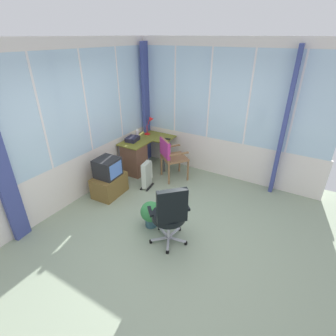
{
  "coord_description": "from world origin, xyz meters",
  "views": [
    {
      "loc": [
        -2.72,
        -1.6,
        2.83
      ],
      "look_at": [
        0.63,
        0.42,
        0.78
      ],
      "focal_mm": 27.47,
      "sensor_mm": 36.0,
      "label": 1
    }
  ],
  "objects_px": {
    "office_chair": "(170,213)",
    "potted_plant": "(151,213)",
    "wooden_armchair": "(169,154)",
    "tv_on_stand": "(109,179)",
    "desk": "(135,157)",
    "tv_remote": "(167,139)",
    "space_heater": "(147,174)",
    "paper_tray": "(132,139)",
    "desk_lamp": "(150,122)",
    "spray_bottle": "(137,133)"
  },
  "relations": [
    {
      "from": "wooden_armchair",
      "to": "potted_plant",
      "type": "distance_m",
      "value": 1.64
    },
    {
      "from": "tv_remote",
      "to": "potted_plant",
      "type": "bearing_deg",
      "value": -169.13
    },
    {
      "from": "desk",
      "to": "desk_lamp",
      "type": "relative_size",
      "value": 2.74
    },
    {
      "from": "desk_lamp",
      "to": "paper_tray",
      "type": "height_order",
      "value": "desk_lamp"
    },
    {
      "from": "paper_tray",
      "to": "potted_plant",
      "type": "distance_m",
      "value": 2.11
    },
    {
      "from": "desk",
      "to": "paper_tray",
      "type": "xyz_separation_m",
      "value": [
        0.07,
        0.11,
        0.38
      ]
    },
    {
      "from": "space_heater",
      "to": "paper_tray",
      "type": "bearing_deg",
      "value": 56.73
    },
    {
      "from": "desk_lamp",
      "to": "tv_on_stand",
      "type": "distance_m",
      "value": 1.79
    },
    {
      "from": "desk",
      "to": "tv_remote",
      "type": "xyz_separation_m",
      "value": [
        0.55,
        -0.5,
        0.34
      ]
    },
    {
      "from": "wooden_armchair",
      "to": "tv_on_stand",
      "type": "bearing_deg",
      "value": 148.8
    },
    {
      "from": "office_chair",
      "to": "space_heater",
      "type": "distance_m",
      "value": 1.73
    },
    {
      "from": "tv_remote",
      "to": "potted_plant",
      "type": "height_order",
      "value": "tv_remote"
    },
    {
      "from": "desk",
      "to": "spray_bottle",
      "type": "xyz_separation_m",
      "value": [
        0.32,
        0.15,
        0.44
      ]
    },
    {
      "from": "desk",
      "to": "tv_on_stand",
      "type": "relative_size",
      "value": 1.49
    },
    {
      "from": "desk",
      "to": "office_chair",
      "type": "xyz_separation_m",
      "value": [
        -1.56,
        -1.82,
        0.18
      ]
    },
    {
      "from": "wooden_armchair",
      "to": "potted_plant",
      "type": "xyz_separation_m",
      "value": [
        -1.51,
        -0.55,
        -0.34
      ]
    },
    {
      "from": "spray_bottle",
      "to": "wooden_armchair",
      "type": "bearing_deg",
      "value": -100.43
    },
    {
      "from": "paper_tray",
      "to": "space_heater",
      "type": "xyz_separation_m",
      "value": [
        -0.46,
        -0.69,
        -0.48
      ]
    },
    {
      "from": "tv_remote",
      "to": "desk_lamp",
      "type": "bearing_deg",
      "value": 64.23
    },
    {
      "from": "tv_remote",
      "to": "wooden_armchair",
      "type": "xyz_separation_m",
      "value": [
        -0.41,
        -0.3,
        -0.13
      ]
    },
    {
      "from": "desk",
      "to": "office_chair",
      "type": "relative_size",
      "value": 1.13
    },
    {
      "from": "wooden_armchair",
      "to": "office_chair",
      "type": "height_order",
      "value": "office_chair"
    },
    {
      "from": "desk",
      "to": "space_heater",
      "type": "bearing_deg",
      "value": -123.26
    },
    {
      "from": "tv_remote",
      "to": "potted_plant",
      "type": "relative_size",
      "value": 0.33
    },
    {
      "from": "desk",
      "to": "spray_bottle",
      "type": "relative_size",
      "value": 5.29
    },
    {
      "from": "desk_lamp",
      "to": "tv_on_stand",
      "type": "bearing_deg",
      "value": -175.29
    },
    {
      "from": "office_chair",
      "to": "tv_on_stand",
      "type": "xyz_separation_m",
      "value": [
        0.57,
        1.71,
        -0.23
      ]
    },
    {
      "from": "wooden_armchair",
      "to": "paper_tray",
      "type": "bearing_deg",
      "value": 94.33
    },
    {
      "from": "desk_lamp",
      "to": "spray_bottle",
      "type": "xyz_separation_m",
      "value": [
        -0.35,
        0.13,
        -0.17
      ]
    },
    {
      "from": "tv_on_stand",
      "to": "desk_lamp",
      "type": "bearing_deg",
      "value": 4.71
    },
    {
      "from": "desk",
      "to": "desk_lamp",
      "type": "xyz_separation_m",
      "value": [
        0.66,
        0.02,
        0.61
      ]
    },
    {
      "from": "wooden_armchair",
      "to": "office_chair",
      "type": "relative_size",
      "value": 0.92
    },
    {
      "from": "tv_remote",
      "to": "tv_on_stand",
      "type": "relative_size",
      "value": 0.2
    },
    {
      "from": "tv_on_stand",
      "to": "spray_bottle",
      "type": "bearing_deg",
      "value": 11.61
    },
    {
      "from": "wooden_armchair",
      "to": "space_heater",
      "type": "distance_m",
      "value": 0.65
    },
    {
      "from": "office_chair",
      "to": "potted_plant",
      "type": "bearing_deg",
      "value": 67.83
    },
    {
      "from": "desk_lamp",
      "to": "office_chair",
      "type": "bearing_deg",
      "value": -140.33
    },
    {
      "from": "space_heater",
      "to": "tv_remote",
      "type": "bearing_deg",
      "value": 5.12
    },
    {
      "from": "desk",
      "to": "potted_plant",
      "type": "bearing_deg",
      "value": -135.38
    },
    {
      "from": "tv_remote",
      "to": "spray_bottle",
      "type": "height_order",
      "value": "spray_bottle"
    },
    {
      "from": "wooden_armchair",
      "to": "tv_on_stand",
      "type": "xyz_separation_m",
      "value": [
        -1.13,
        0.69,
        -0.26
      ]
    },
    {
      "from": "office_chair",
      "to": "tv_on_stand",
      "type": "distance_m",
      "value": 1.81
    },
    {
      "from": "desk_lamp",
      "to": "wooden_armchair",
      "type": "relative_size",
      "value": 0.45
    },
    {
      "from": "desk",
      "to": "tv_on_stand",
      "type": "distance_m",
      "value": 1.0
    },
    {
      "from": "desk",
      "to": "tv_on_stand",
      "type": "xyz_separation_m",
      "value": [
        -0.99,
        -0.11,
        -0.05
      ]
    },
    {
      "from": "desk_lamp",
      "to": "tv_remote",
      "type": "xyz_separation_m",
      "value": [
        -0.12,
        -0.52,
        -0.27
      ]
    },
    {
      "from": "spray_bottle",
      "to": "wooden_armchair",
      "type": "height_order",
      "value": "spray_bottle"
    },
    {
      "from": "tv_on_stand",
      "to": "wooden_armchair",
      "type": "bearing_deg",
      "value": -31.2
    },
    {
      "from": "tv_remote",
      "to": "paper_tray",
      "type": "relative_size",
      "value": 0.5
    },
    {
      "from": "paper_tray",
      "to": "office_chair",
      "type": "distance_m",
      "value": 2.53
    }
  ]
}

